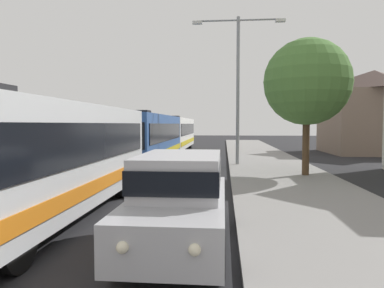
{
  "coord_description": "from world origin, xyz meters",
  "views": [
    {
      "loc": [
        3.3,
        2.18,
        2.52
      ],
      "look_at": [
        1.91,
        17.45,
        1.65
      ],
      "focal_mm": 32.9,
      "sensor_mm": 36.0,
      "label": 1
    }
  ],
  "objects_px": {
    "bus_second_in_line": "(147,138)",
    "roadside_tree": "(307,82)",
    "box_truck_oncoming": "(133,133)",
    "bus_lead": "(48,156)",
    "streetlamp_mid": "(238,76)",
    "white_suv": "(180,196)",
    "bus_middle": "(175,133)"
  },
  "relations": [
    {
      "from": "bus_second_in_line",
      "to": "roadside_tree",
      "type": "height_order",
      "value": "roadside_tree"
    },
    {
      "from": "bus_middle",
      "to": "roadside_tree",
      "type": "distance_m",
      "value": 18.33
    },
    {
      "from": "bus_second_in_line",
      "to": "white_suv",
      "type": "xyz_separation_m",
      "value": [
        3.7,
        -13.66,
        -0.66
      ]
    },
    {
      "from": "bus_second_in_line",
      "to": "roadside_tree",
      "type": "relative_size",
      "value": 1.83
    },
    {
      "from": "box_truck_oncoming",
      "to": "roadside_tree",
      "type": "height_order",
      "value": "roadside_tree"
    },
    {
      "from": "bus_middle",
      "to": "roadside_tree",
      "type": "relative_size",
      "value": 1.93
    },
    {
      "from": "bus_lead",
      "to": "box_truck_oncoming",
      "type": "distance_m",
      "value": 21.41
    },
    {
      "from": "bus_second_in_line",
      "to": "streetlamp_mid",
      "type": "height_order",
      "value": "streetlamp_mid"
    },
    {
      "from": "streetlamp_mid",
      "to": "roadside_tree",
      "type": "xyz_separation_m",
      "value": [
        3.0,
        -4.17,
        -0.9
      ]
    },
    {
      "from": "bus_lead",
      "to": "bus_second_in_line",
      "type": "height_order",
      "value": "same"
    },
    {
      "from": "bus_lead",
      "to": "box_truck_oncoming",
      "type": "xyz_separation_m",
      "value": [
        -3.3,
        21.15,
        0.01
      ]
    },
    {
      "from": "box_truck_oncoming",
      "to": "roadside_tree",
      "type": "relative_size",
      "value": 1.13
    },
    {
      "from": "bus_middle",
      "to": "box_truck_oncoming",
      "type": "xyz_separation_m",
      "value": [
        -3.3,
        -2.82,
        0.01
      ]
    },
    {
      "from": "white_suv",
      "to": "bus_lead",
      "type": "bearing_deg",
      "value": 155.72
    },
    {
      "from": "box_truck_oncoming",
      "to": "bus_lead",
      "type": "bearing_deg",
      "value": -81.13
    },
    {
      "from": "bus_second_in_line",
      "to": "bus_middle",
      "type": "xyz_separation_m",
      "value": [
        0.0,
        11.98,
        0.0
      ]
    },
    {
      "from": "box_truck_oncoming",
      "to": "bus_second_in_line",
      "type": "bearing_deg",
      "value": -70.18
    },
    {
      "from": "box_truck_oncoming",
      "to": "roadside_tree",
      "type": "distance_m",
      "value": 17.87
    },
    {
      "from": "bus_second_in_line",
      "to": "white_suv",
      "type": "height_order",
      "value": "bus_second_in_line"
    },
    {
      "from": "bus_middle",
      "to": "white_suv",
      "type": "height_order",
      "value": "bus_middle"
    },
    {
      "from": "streetlamp_mid",
      "to": "white_suv",
      "type": "bearing_deg",
      "value": -97.04
    },
    {
      "from": "bus_middle",
      "to": "box_truck_oncoming",
      "type": "distance_m",
      "value": 4.34
    },
    {
      "from": "white_suv",
      "to": "streetlamp_mid",
      "type": "distance_m",
      "value": 14.51
    },
    {
      "from": "bus_second_in_line",
      "to": "streetlamp_mid",
      "type": "relative_size",
      "value": 1.34
    },
    {
      "from": "bus_lead",
      "to": "bus_middle",
      "type": "height_order",
      "value": "same"
    },
    {
      "from": "box_truck_oncoming",
      "to": "roadside_tree",
      "type": "bearing_deg",
      "value": -48.53
    },
    {
      "from": "streetlamp_mid",
      "to": "bus_lead",
      "type": "bearing_deg",
      "value": -114.06
    },
    {
      "from": "bus_lead",
      "to": "white_suv",
      "type": "bearing_deg",
      "value": -24.28
    },
    {
      "from": "bus_lead",
      "to": "streetlamp_mid",
      "type": "bearing_deg",
      "value": 65.94
    },
    {
      "from": "white_suv",
      "to": "bus_second_in_line",
      "type": "bearing_deg",
      "value": 105.15
    },
    {
      "from": "bus_second_in_line",
      "to": "roadside_tree",
      "type": "xyz_separation_m",
      "value": [
        8.39,
        -4.07,
        2.75
      ]
    },
    {
      "from": "bus_second_in_line",
      "to": "white_suv",
      "type": "distance_m",
      "value": 14.17
    }
  ]
}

